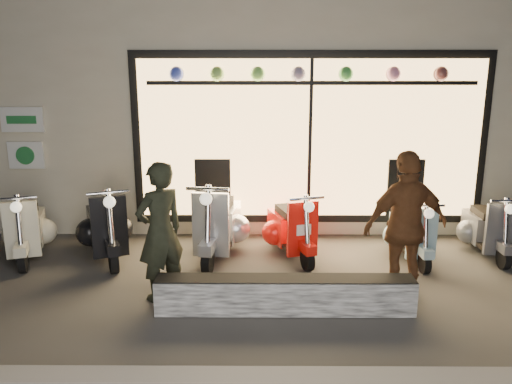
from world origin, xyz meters
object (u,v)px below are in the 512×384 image
graffiti_barrier (285,295)px  man (160,232)px  woman (406,226)px  scooter_red (290,228)px  scooter_silver (220,223)px

graffiti_barrier → man: 1.57m
woman → scooter_red: bearing=-64.2°
scooter_red → woman: bearing=-66.7°
scooter_silver → man: (-0.55, -1.49, 0.37)m
graffiti_barrier → scooter_silver: (-0.85, 1.84, 0.24)m
scooter_silver → man: size_ratio=0.95×
scooter_silver → woman: 2.70m
graffiti_barrier → woman: (1.38, 0.38, 0.67)m
scooter_silver → scooter_red: scooter_silver is taller
scooter_silver → man: bearing=-103.2°
scooter_silver → scooter_red: (1.01, -0.01, -0.06)m
man → scooter_silver: bearing=-152.1°
graffiti_barrier → scooter_red: 1.84m
woman → graffiti_barrier: bearing=0.9°
scooter_red → woman: size_ratio=0.76×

